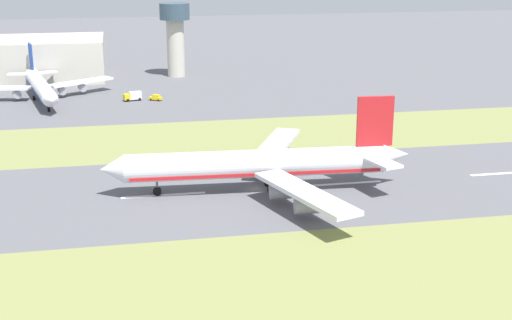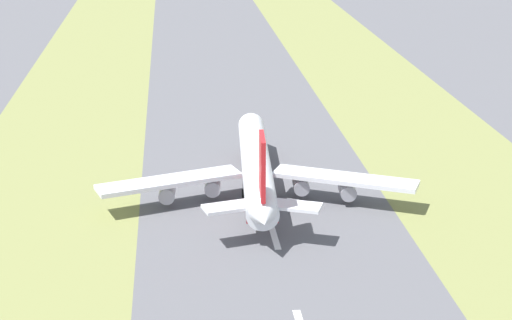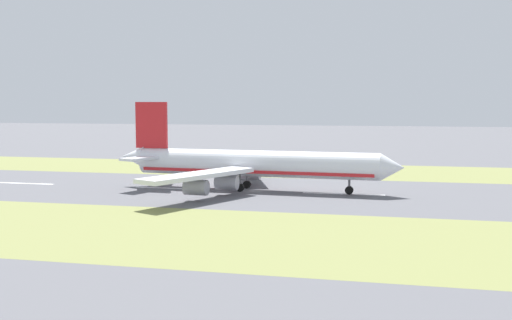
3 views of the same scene
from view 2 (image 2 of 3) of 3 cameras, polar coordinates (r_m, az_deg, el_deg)
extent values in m
plane|color=#56565B|center=(178.43, 0.34, -2.14)|extent=(800.00, 800.00, 0.00)
cube|color=olive|center=(179.63, -14.10, -2.58)|extent=(40.00, 600.00, 0.01)
cube|color=olive|center=(188.30, 14.09, -1.58)|extent=(40.00, 600.00, 0.01)
cube|color=silver|center=(160.19, 1.09, -4.66)|extent=(1.20, 18.00, 0.01)
cube|color=silver|center=(197.31, -0.28, -0.05)|extent=(1.20, 18.00, 0.01)
cylinder|color=silver|center=(176.37, 0.00, -0.25)|extent=(9.21, 56.25, 6.00)
cone|color=silver|center=(205.42, -0.36, 2.53)|extent=(6.16, 5.33, 5.88)
cone|color=silver|center=(147.14, 0.52, -3.89)|extent=(5.44, 6.28, 5.10)
cube|color=red|center=(176.92, 0.00, -0.75)|extent=(8.79, 54.00, 0.70)
cube|color=silver|center=(170.05, -5.80, -1.41)|extent=(29.39, 14.98, 0.90)
cube|color=silver|center=(171.50, 5.96, -1.23)|extent=(28.78, 17.82, 0.90)
cylinder|color=#93939E|center=(173.61, -2.91, -1.76)|extent=(3.47, 4.98, 3.20)
cylinder|color=#93939E|center=(170.68, -5.94, -2.21)|extent=(3.47, 4.98, 3.20)
cylinder|color=#93939E|center=(174.35, 3.01, -1.67)|extent=(3.47, 4.98, 3.20)
cylinder|color=#93939E|center=(172.17, 6.11, -2.03)|extent=(3.47, 4.98, 3.20)
cube|color=red|center=(149.05, 0.43, -0.42)|extent=(1.26, 8.03, 11.00)
cube|color=silver|center=(151.53, -1.66, -3.13)|extent=(10.79, 6.79, 0.60)
cube|color=silver|center=(152.04, 2.49, -3.06)|extent=(10.92, 7.73, 0.60)
cylinder|color=#59595E|center=(197.71, -0.26, 0.75)|extent=(0.50, 0.50, 3.20)
cylinder|color=black|center=(198.21, -0.26, 0.31)|extent=(1.00, 1.85, 1.80)
cylinder|color=#59595E|center=(174.72, -0.81, -1.73)|extent=(0.50, 0.50, 3.20)
cylinder|color=black|center=(175.29, -0.81, -2.22)|extent=(1.00, 1.85, 1.80)
cylinder|color=#59595E|center=(174.93, 0.89, -1.70)|extent=(0.50, 0.50, 3.20)
cylinder|color=black|center=(175.50, 0.89, -2.19)|extent=(1.00, 1.85, 1.80)
camera|label=1|loc=(232.05, -39.81, 11.48)|focal=50.00mm
camera|label=3|loc=(250.05, 31.17, 6.01)|focal=42.00mm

